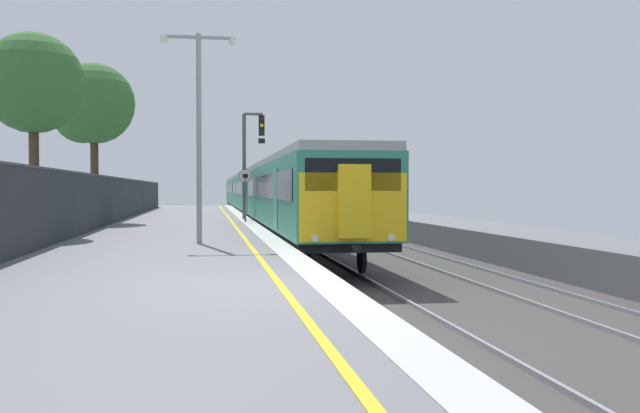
# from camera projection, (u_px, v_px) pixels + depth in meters

# --- Properties ---
(ground) EXTENTS (17.40, 110.00, 1.21)m
(ground) POSITION_uv_depth(u_px,v_px,m) (469.00, 320.00, 11.23)
(ground) COLOR slate
(commuter_train_at_platform) EXTENTS (2.83, 64.40, 3.81)m
(commuter_train_at_platform) POSITION_uv_depth(u_px,v_px,m) (259.00, 192.00, 48.94)
(commuter_train_at_platform) COLOR #2D846B
(commuter_train_at_platform) RESTS_ON ground
(signal_gantry) EXTENTS (1.10, 0.24, 5.19)m
(signal_gantry) POSITION_uv_depth(u_px,v_px,m) (250.00, 153.00, 34.68)
(signal_gantry) COLOR #47474C
(signal_gantry) RESTS_ON ground
(speed_limit_sign) EXTENTS (0.59, 0.08, 2.36)m
(speed_limit_sign) POSITION_uv_depth(u_px,v_px,m) (245.00, 188.00, 31.82)
(speed_limit_sign) COLOR #59595B
(speed_limit_sign) RESTS_ON ground
(platform_lamp_mid) EXTENTS (2.00, 0.20, 5.62)m
(platform_lamp_mid) POSITION_uv_depth(u_px,v_px,m) (199.00, 120.00, 19.03)
(platform_lamp_mid) COLOR #93999E
(platform_lamp_mid) RESTS_ON ground
(background_tree_left) EXTENTS (3.62, 3.60, 7.10)m
(background_tree_left) POSITION_uv_depth(u_px,v_px,m) (91.00, 107.00, 31.75)
(background_tree_left) COLOR #473323
(background_tree_left) RESTS_ON ground
(background_tree_centre) EXTENTS (3.17, 3.17, 6.41)m
(background_tree_centre) POSITION_uv_depth(u_px,v_px,m) (32.00, 86.00, 22.36)
(background_tree_centre) COLOR #473323
(background_tree_centre) RESTS_ON ground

